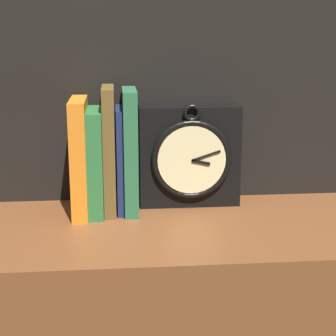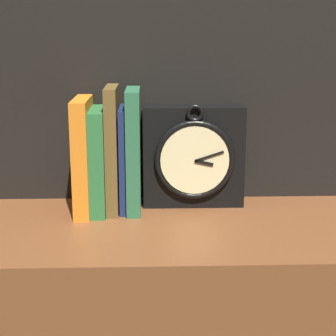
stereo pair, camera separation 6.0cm
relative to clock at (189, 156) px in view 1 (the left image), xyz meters
The scene contains 6 objects.
clock is the anchor object (origin of this frame).
book_slot0_orange 0.23m from the clock, behind, with size 0.03×0.15×0.23m.
book_slot1_green 0.20m from the clock, behind, with size 0.03×0.14×0.21m.
book_slot2_brown 0.17m from the clock, behind, with size 0.02×0.13×0.25m.
book_slot3_navy 0.15m from the clock, behind, with size 0.01×0.12×0.21m.
book_slot4_green 0.13m from the clock, 168.26° to the right, with size 0.03×0.13×0.25m.
Camera 1 is at (-0.09, -0.99, 1.11)m, focal length 60.00 mm.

